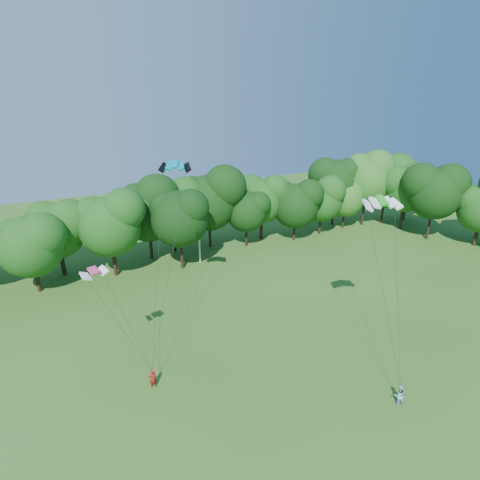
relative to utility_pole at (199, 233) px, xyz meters
name	(u,v)px	position (x,y,z in m)	size (l,w,h in m)	color
ground	(329,471)	(-4.19, -32.84, -4.45)	(160.00, 160.00, 0.00)	#305617
utility_pole	(199,233)	(0.00, 0.00, 0.00)	(1.69, 0.57, 8.67)	silver
kite_flyer_left	(153,379)	(-12.03, -20.82, -3.62)	(0.60, 0.40, 1.65)	#A51715
kite_flyer_right	(399,395)	(3.96, -30.88, -3.61)	(0.82, 0.64, 1.68)	#ADBEF0
kite_teal	(175,164)	(-6.85, -13.40, 11.79)	(2.87, 2.12, 0.67)	#047C95
kite_green	(382,200)	(5.08, -25.75, 10.03)	(3.02, 1.98, 0.60)	green
kite_pink	(94,271)	(-14.98, -18.69, 5.57)	(2.09, 1.45, 0.34)	#C7376B
tree_back_center	(180,216)	(-2.78, -0.66, 2.95)	(8.14, 8.14, 11.84)	#302112
tree_back_east	(346,194)	(27.85, 2.54, 1.73)	(6.81, 6.81, 9.90)	black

